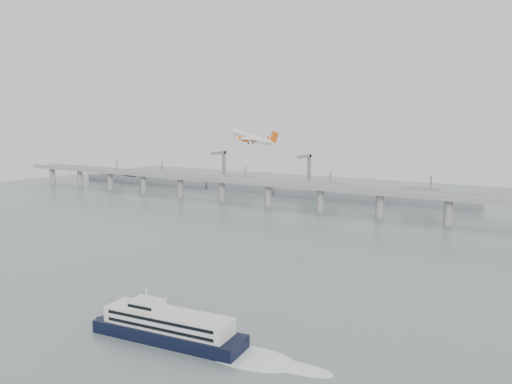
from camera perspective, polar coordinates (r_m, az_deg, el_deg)
The scene contains 5 objects.
ground at distance 232.07m, azimuth -7.43°, elevation -10.46°, with size 900.00×900.00×0.00m, color slate.
bridge at distance 399.00m, azimuth 11.10°, elevation -0.14°, with size 800.00×22.00×23.90m.
distant_fleet at distance 529.81m, azimuth -1.99°, elevation 0.76°, with size 453.00×60.90×40.00m.
ferry at distance 177.20m, azimuth -9.99°, elevation -14.92°, with size 90.58×23.54×17.10m.
airliner at distance 303.62m, azimuth -0.46°, elevation 6.26°, with size 36.20×32.61×12.04m.
Camera 1 is at (141.98, -168.25, 73.44)m, focal length 35.00 mm.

